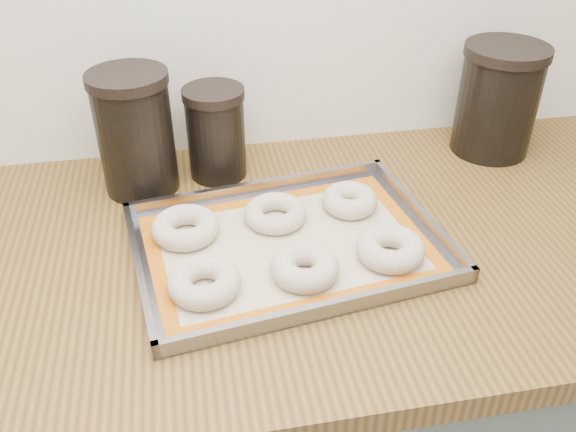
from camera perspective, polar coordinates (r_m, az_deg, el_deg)
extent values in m
cube|color=#5A6458|center=(1.32, 5.79, -18.12)|extent=(3.00, 0.65, 0.86)
cube|color=brown|center=(1.00, 7.28, -2.31)|extent=(3.06, 0.68, 0.04)
cube|color=gray|center=(0.94, 0.00, -2.90)|extent=(0.50, 0.39, 0.00)
cube|color=gray|center=(1.06, -2.75, 2.68)|extent=(0.46, 0.07, 0.02)
cube|color=gray|center=(0.82, 3.60, -8.73)|extent=(0.46, 0.07, 0.02)
cube|color=gray|center=(0.90, -13.75, -4.97)|extent=(0.06, 0.33, 0.02)
cube|color=gray|center=(1.01, 12.17, 0.20)|extent=(0.06, 0.33, 0.02)
cube|color=#C6B793|center=(0.94, 0.00, -2.77)|extent=(0.46, 0.35, 0.00)
cube|color=#BB5C0C|center=(1.04, -2.34, 1.56)|extent=(0.42, 0.08, 0.00)
cube|color=#BB5C0C|center=(0.84, 2.93, -8.00)|extent=(0.42, 0.08, 0.00)
cube|color=#BB5C0C|center=(0.91, -12.05, -5.08)|extent=(0.06, 0.25, 0.00)
cube|color=#BB5C0C|center=(1.01, 10.82, -0.47)|extent=(0.06, 0.25, 0.00)
torus|color=#BFAD94|center=(0.85, -7.87, -6.15)|extent=(0.13, 0.13, 0.03)
torus|color=#BFAD94|center=(0.87, 1.59, -4.80)|extent=(0.12, 0.12, 0.04)
torus|color=#BFAD94|center=(0.91, 9.55, -3.03)|extent=(0.12, 0.12, 0.04)
torus|color=#BFAD94|center=(0.96, -9.58, -1.06)|extent=(0.13, 0.13, 0.03)
torus|color=#BFAD94|center=(0.98, -1.19, 0.26)|extent=(0.11, 0.11, 0.03)
torus|color=#BFAD94|center=(1.02, 5.79, 1.49)|extent=(0.11, 0.11, 0.03)
cylinder|color=black|center=(1.07, -14.03, 7.12)|extent=(0.13, 0.13, 0.20)
cylinder|color=black|center=(1.03, -14.88, 12.37)|extent=(0.13, 0.13, 0.02)
cylinder|color=black|center=(1.10, -6.72, 7.33)|extent=(0.10, 0.10, 0.15)
cylinder|color=black|center=(1.06, -7.03, 11.30)|extent=(0.11, 0.11, 0.02)
cylinder|color=black|center=(1.23, 18.94, 9.83)|extent=(0.15, 0.15, 0.19)
cylinder|color=black|center=(1.19, 19.89, 14.32)|extent=(0.15, 0.15, 0.02)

